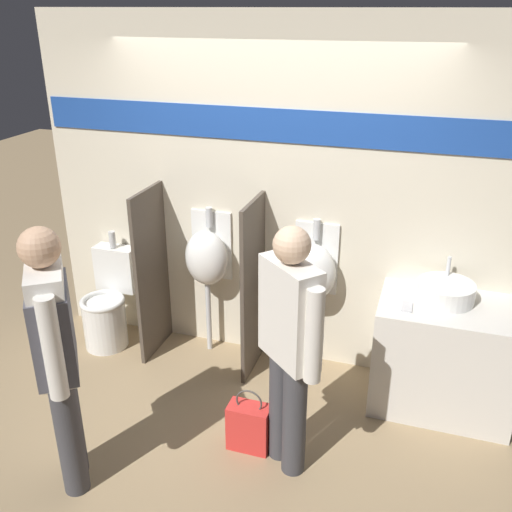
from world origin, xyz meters
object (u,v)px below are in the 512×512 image
Objects in this scene: person_in_vest at (55,345)px; sink_basin at (445,292)px; toilet at (108,306)px; person_with_lanyard at (289,343)px; urinal_near_counter at (207,258)px; urinal_far at (313,272)px; cell_phone at (407,307)px; shopping_bag at (249,426)px.

sink_basin is at bearing -90.08° from person_in_vest.
sink_basin is 2.76m from toilet.
toilet is 0.59× the size of person_with_lanyard.
person_with_lanyard is (-0.86, -0.97, 0.00)m from sink_basin.
urinal_far is (0.87, 0.00, 0.00)m from urinal_near_counter.
urinal_near_counter is 1.66m from person_in_vest.
toilet is (-1.74, -0.17, -0.51)m from urinal_far.
person_with_lanyard is at bearing -131.70° from sink_basin.
urinal_near_counter is (-1.60, 0.31, 0.01)m from cell_phone.
person_with_lanyard is at bearing -26.67° from toilet.
urinal_near_counter is 1.43m from shopping_bag.
person_in_vest is at bearing -97.92° from urinal_near_counter.
cell_phone is 2.52m from toilet.
urinal_near_counter is 1.02m from toilet.
person_with_lanyard reaches higher than shopping_bag.
person_with_lanyard reaches higher than cell_phone.
shopping_bag is (0.93, 0.60, -0.81)m from person_in_vest.
person_in_vest is (-0.23, -1.64, 0.13)m from urinal_near_counter.
urinal_near_counter is 1.00× the size of urinal_far.
urinal_far is 1.25m from shopping_bag.
urinal_near_counter is 2.74× the size of shopping_bag.
toilet is (-2.47, 0.15, -0.49)m from cell_phone.
sink_basin is 0.24× the size of person_with_lanyard.
urinal_far is at bearing -70.15° from person_in_vest.
cell_phone is at bearing -23.28° from urinal_far.
person_with_lanyard reaches higher than sink_basin.
person_in_vest is at bearing -143.73° from sink_basin.
urinal_near_counter reaches higher than shopping_bag.
shopping_bag is at bearing -140.97° from sink_basin.
cell_phone is 0.79m from urinal_far.
person_in_vest is 1.03× the size of person_with_lanyard.
urinal_far reaches higher than toilet.
cell_phone is 1.33m from shopping_bag.
urinal_near_counter is at bearing -44.27° from person_in_vest.
urinal_near_counter is at bearing 176.05° from sink_basin.
person_in_vest reaches higher than urinal_near_counter.
toilet reaches higher than cell_phone.
sink_basin is at bearing -7.47° from urinal_far.
shopping_bag is (-1.13, -0.92, -0.73)m from sink_basin.
person_with_lanyard is (0.10, -1.09, 0.05)m from urinal_far.
shopping_bag is at bearing 31.15° from person_with_lanyard.
urinal_near_counter is 1.30× the size of toilet.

